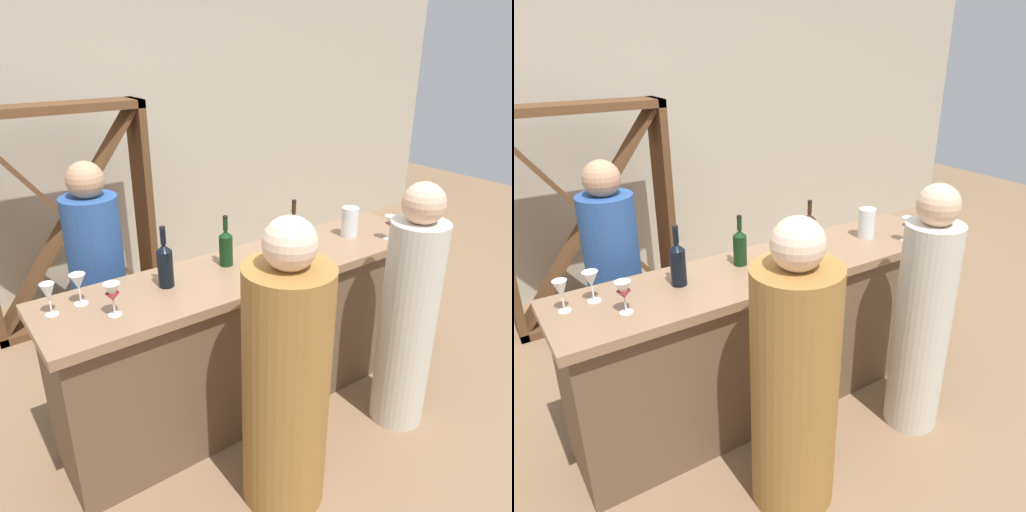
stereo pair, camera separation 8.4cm
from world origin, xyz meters
TOP-DOWN VIEW (x-y plane):
  - ground_plane at (0.00, 0.00)m, footprint 12.00×12.00m
  - back_wall at (0.00, 2.20)m, footprint 8.00×0.10m
  - bar_counter at (0.00, 0.00)m, footprint 2.35×0.56m
  - wine_rack at (-0.55, 1.65)m, footprint 1.27×0.28m
  - wine_bottle_leftmost_near_black at (-0.51, 0.05)m, footprint 0.08×0.08m
  - wine_bottle_second_left_dark_green at (-0.13, 0.09)m, footprint 0.07×0.07m
  - wine_bottle_center_amber_brown at (0.36, 0.12)m, footprint 0.07×0.07m
  - wine_glass_near_left at (0.89, -0.17)m, footprint 0.08×0.08m
  - wine_glass_near_center at (-0.83, -0.08)m, footprint 0.07×0.07m
  - wine_glass_near_right at (-1.06, 0.09)m, footprint 0.07×0.07m
  - wine_glass_far_left at (-0.92, 0.11)m, footprint 0.07×0.07m
  - water_pitcher at (0.73, 0.02)m, footprint 0.10×0.10m
  - person_left_guest at (0.60, -0.59)m, footprint 0.37×0.37m
  - person_center_guest at (-0.28, -0.63)m, footprint 0.44×0.44m
  - person_right_guest at (-0.69, 0.59)m, footprint 0.39×0.39m

SIDE VIEW (x-z plane):
  - ground_plane at x=0.00m, z-range 0.00..0.00m
  - bar_counter at x=0.00m, z-range 0.00..0.93m
  - person_center_guest at x=-0.28m, z-range -0.07..1.37m
  - person_left_guest at x=0.60m, z-range -0.04..1.38m
  - person_right_guest at x=-0.69m, z-range -0.05..1.43m
  - wine_rack at x=-0.55m, z-range 0.00..1.65m
  - water_pitcher at x=0.73m, z-range 0.92..1.11m
  - wine_bottle_center_amber_brown at x=0.36m, z-range 0.89..1.16m
  - wine_glass_near_right at x=-1.06m, z-range 0.95..1.11m
  - wine_bottle_second_left_dark_green at x=-0.13m, z-range 0.89..1.17m
  - wine_glass_near_left at x=0.89m, z-range 0.95..1.10m
  - wine_glass_near_center at x=-0.83m, z-range 0.95..1.11m
  - wine_glass_far_left at x=-0.92m, z-range 0.96..1.11m
  - wine_bottle_leftmost_near_black at x=-0.51m, z-range 0.88..1.20m
  - back_wall at x=0.00m, z-range 0.00..2.80m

